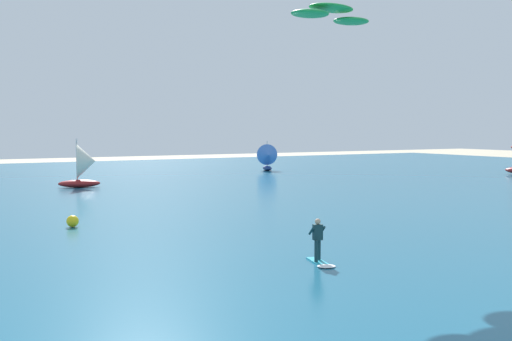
% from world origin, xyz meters
% --- Properties ---
extents(ocean, '(160.00, 90.00, 0.10)m').
position_xyz_m(ocean, '(0.00, 50.39, 0.05)').
color(ocean, '#1E607F').
rests_on(ocean, ground).
extents(kitesurfer, '(1.07, 2.03, 1.67)m').
position_xyz_m(kitesurfer, '(2.19, 19.14, 0.70)').
color(kitesurfer, '#26B2CC').
rests_on(kitesurfer, ocean).
extents(kite, '(4.95, 2.57, 0.72)m').
position_xyz_m(kite, '(5.67, 23.20, 10.37)').
color(kite, '#198C3F').
extents(sailboat_far_left, '(2.79, 3.13, 3.52)m').
position_xyz_m(sailboat_far_left, '(26.75, 64.01, 1.71)').
color(sailboat_far_left, navy).
rests_on(sailboat_far_left, ocean).
extents(sailboat_mid_right, '(3.71, 3.25, 4.18)m').
position_xyz_m(sailboat_mid_right, '(2.44, 53.97, 2.01)').
color(sailboat_mid_right, maroon).
rests_on(sailboat_mid_right, ocean).
extents(marker_buoy, '(0.62, 0.62, 0.62)m').
position_xyz_m(marker_buoy, '(-3.84, 32.50, 0.41)').
color(marker_buoy, yellow).
rests_on(marker_buoy, ocean).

